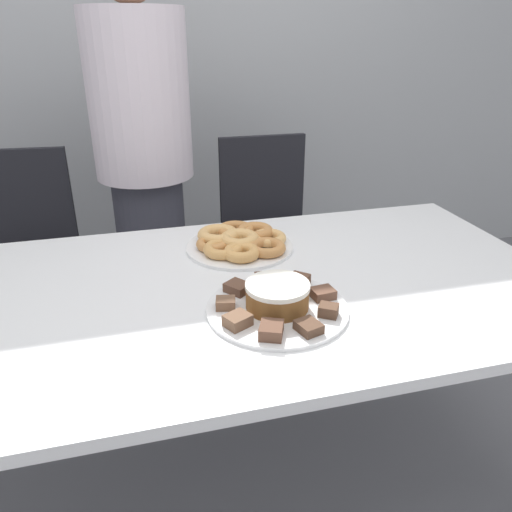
# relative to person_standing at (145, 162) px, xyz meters

# --- Properties ---
(ground_plane) EXTENTS (12.00, 12.00, 0.00)m
(ground_plane) POSITION_rel_person_standing_xyz_m (0.17, -0.91, -0.85)
(ground_plane) COLOR slate
(wall_back) EXTENTS (8.00, 0.05, 2.60)m
(wall_back) POSITION_rel_person_standing_xyz_m (0.17, 0.66, 0.45)
(wall_back) COLOR #A8AAAD
(wall_back) RESTS_ON ground_plane
(table) EXTENTS (1.82, 0.94, 0.73)m
(table) POSITION_rel_person_standing_xyz_m (0.17, -0.91, -0.20)
(table) COLOR white
(table) RESTS_ON ground_plane
(person_standing) EXTENTS (0.39, 0.39, 1.63)m
(person_standing) POSITION_rel_person_standing_xyz_m (0.00, 0.00, 0.00)
(person_standing) COLOR #383842
(person_standing) RESTS_ON ground_plane
(office_chair_left) EXTENTS (0.47, 0.47, 0.92)m
(office_chair_left) POSITION_rel_person_standing_xyz_m (-0.52, -0.06, -0.41)
(office_chair_left) COLOR black
(office_chair_left) RESTS_ON ground_plane
(office_chair_right) EXTENTS (0.44, 0.44, 0.92)m
(office_chair_right) POSITION_rel_person_standing_xyz_m (0.52, -0.06, -0.41)
(office_chair_right) COLOR black
(office_chair_right) RESTS_ON ground_plane
(plate_cake) EXTENTS (0.35, 0.35, 0.01)m
(plate_cake) POSITION_rel_person_standing_xyz_m (0.24, -1.06, -0.12)
(plate_cake) COLOR white
(plate_cake) RESTS_ON table
(plate_donuts) EXTENTS (0.33, 0.33, 0.01)m
(plate_donuts) POSITION_rel_person_standing_xyz_m (0.24, -0.68, -0.12)
(plate_donuts) COLOR white
(plate_donuts) RESTS_ON table
(frosted_cake) EXTENTS (0.16, 0.16, 0.06)m
(frosted_cake) POSITION_rel_person_standing_xyz_m (0.24, -1.06, -0.08)
(frosted_cake) COLOR brown
(frosted_cake) RESTS_ON plate_cake
(lamington_0) EXTENTS (0.06, 0.06, 0.03)m
(lamington_0) POSITION_rel_person_standing_xyz_m (0.35, -1.13, -0.10)
(lamington_0) COLOR #513828
(lamington_0) RESTS_ON plate_cake
(lamington_1) EXTENTS (0.06, 0.05, 0.02)m
(lamington_1) POSITION_rel_person_standing_xyz_m (0.37, -1.05, -0.10)
(lamington_1) COLOR brown
(lamington_1) RESTS_ON plate_cake
(lamington_2) EXTENTS (0.07, 0.08, 0.03)m
(lamington_2) POSITION_rel_person_standing_xyz_m (0.33, -0.97, -0.10)
(lamington_2) COLOR brown
(lamington_2) RESTS_ON plate_cake
(lamington_3) EXTENTS (0.05, 0.06, 0.02)m
(lamington_3) POSITION_rel_person_standing_xyz_m (0.25, -0.94, -0.10)
(lamington_3) COLOR brown
(lamington_3) RESTS_ON plate_cake
(lamington_4) EXTENTS (0.07, 0.08, 0.02)m
(lamington_4) POSITION_rel_person_standing_xyz_m (0.17, -0.96, -0.10)
(lamington_4) COLOR brown
(lamington_4) RESTS_ON plate_cake
(lamington_5) EXTENTS (0.05, 0.05, 0.02)m
(lamington_5) POSITION_rel_person_standing_xyz_m (0.12, -1.04, -0.10)
(lamington_5) COLOR brown
(lamington_5) RESTS_ON plate_cake
(lamington_6) EXTENTS (0.07, 0.07, 0.03)m
(lamington_6) POSITION_rel_person_standing_xyz_m (0.13, -1.12, -0.10)
(lamington_6) COLOR brown
(lamington_6) RESTS_ON plate_cake
(lamington_7) EXTENTS (0.07, 0.07, 0.03)m
(lamington_7) POSITION_rel_person_standing_xyz_m (0.19, -1.18, -0.10)
(lamington_7) COLOR brown
(lamington_7) RESTS_ON plate_cake
(lamington_8) EXTENTS (0.06, 0.07, 0.02)m
(lamington_8) POSITION_rel_person_standing_xyz_m (0.28, -1.18, -0.10)
(lamington_8) COLOR #513828
(lamington_8) RESTS_ON plate_cake
(donut_0) EXTENTS (0.12, 0.12, 0.04)m
(donut_0) POSITION_rel_person_standing_xyz_m (0.24, -0.68, -0.09)
(donut_0) COLOR #E5AD66
(donut_0) RESTS_ON plate_donuts
(donut_1) EXTENTS (0.11, 0.11, 0.03)m
(donut_1) POSITION_rel_person_standing_xyz_m (0.22, -0.77, -0.10)
(donut_1) COLOR tan
(donut_1) RESTS_ON plate_donuts
(donut_2) EXTENTS (0.12, 0.12, 0.03)m
(donut_2) POSITION_rel_person_standing_xyz_m (0.31, -0.75, -0.10)
(donut_2) COLOR #C68447
(donut_2) RESTS_ON plate_donuts
(donut_3) EXTENTS (0.11, 0.11, 0.03)m
(donut_3) POSITION_rel_person_standing_xyz_m (0.33, -0.67, -0.10)
(donut_3) COLOR #E5AD66
(donut_3) RESTS_ON plate_donuts
(donut_4) EXTENTS (0.12, 0.12, 0.03)m
(donut_4) POSITION_rel_person_standing_xyz_m (0.30, -0.62, -0.10)
(donut_4) COLOR #C68447
(donut_4) RESTS_ON plate_donuts
(donut_5) EXTENTS (0.12, 0.12, 0.03)m
(donut_5) POSITION_rel_person_standing_xyz_m (0.25, -0.58, -0.10)
(donut_5) COLOR #C68447
(donut_5) RESTS_ON plate_donuts
(donut_6) EXTENTS (0.13, 0.13, 0.04)m
(donut_6) POSITION_rel_person_standing_xyz_m (0.18, -0.62, -0.10)
(donut_6) COLOR #E5AD66
(donut_6) RESTS_ON plate_donuts
(donut_7) EXTENTS (0.10, 0.10, 0.03)m
(donut_7) POSITION_rel_person_standing_xyz_m (0.16, -0.67, -0.10)
(donut_7) COLOR #C68447
(donut_7) RESTS_ON plate_donuts
(donut_8) EXTENTS (0.12, 0.12, 0.03)m
(donut_8) POSITION_rel_person_standing_xyz_m (0.18, -0.72, -0.10)
(donut_8) COLOR tan
(donut_8) RESTS_ON plate_donuts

